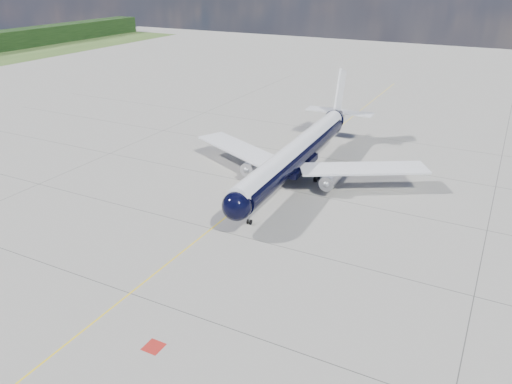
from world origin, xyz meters
TOP-DOWN VIEW (x-y plane):
  - ground at (0.00, 30.00)m, footprint 320.00×320.00m
  - taxiway_centerline at (0.00, 25.00)m, footprint 0.16×160.00m
  - red_marking at (6.80, -10.00)m, footprint 1.60×1.60m
  - main_airliner at (2.95, 29.93)m, footprint 37.78×45.98m

SIDE VIEW (x-z plane):
  - ground at x=0.00m, z-range 0.00..0.00m
  - taxiway_centerline at x=0.00m, z-range 0.00..0.01m
  - red_marking at x=6.80m, z-range 0.00..0.01m
  - main_airliner at x=2.95m, z-range -2.52..10.77m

